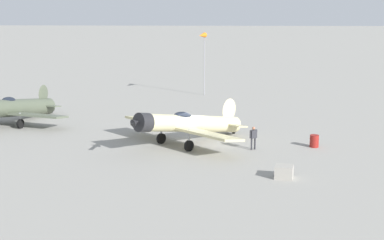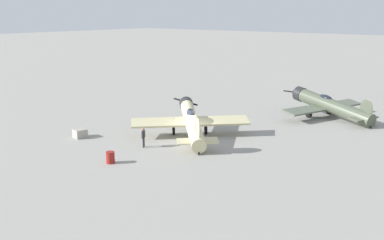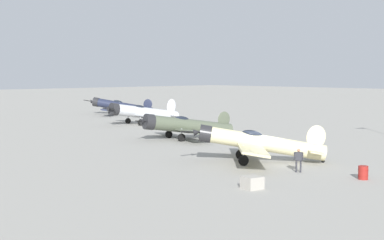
{
  "view_description": "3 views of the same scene",
  "coord_description": "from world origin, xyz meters",
  "px_view_note": "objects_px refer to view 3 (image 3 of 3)",
  "views": [
    {
      "loc": [
        -1.67,
        42.51,
        10.64
      ],
      "look_at": [
        0.0,
        0.0,
        1.8
      ],
      "focal_mm": 54.46,
      "sensor_mm": 36.0,
      "label": 1
    },
    {
      "loc": [
        -30.58,
        -24.47,
        11.27
      ],
      "look_at": [
        0.0,
        0.0,
        1.8
      ],
      "focal_mm": 42.1,
      "sensor_mm": 36.0,
      "label": 2
    },
    {
      "loc": [
        -27.94,
        34.5,
        7.05
      ],
      "look_at": [
        19.18,
        -10.46,
        1.6
      ],
      "focal_mm": 52.91,
      "sensor_mm": 36.0,
      "label": 3
    }
  ],
  "objects_px": {
    "airplane_mid_apron": "(186,126)",
    "fuel_drum": "(363,173)",
    "ground_crew_mechanic": "(299,158)",
    "equipment_crate": "(252,183)",
    "airplane_far_line": "(143,113)",
    "airplane_outer_stand": "(121,106)",
    "airplane_foreground": "(258,143)"
  },
  "relations": [
    {
      "from": "airplane_mid_apron",
      "to": "fuel_drum",
      "type": "bearing_deg",
      "value": 92.07
    },
    {
      "from": "airplane_mid_apron",
      "to": "airplane_outer_stand",
      "type": "height_order",
      "value": "airplane_mid_apron"
    },
    {
      "from": "airplane_outer_stand",
      "to": "equipment_crate",
      "type": "distance_m",
      "value": 64.23
    },
    {
      "from": "airplane_far_line",
      "to": "fuel_drum",
      "type": "bearing_deg",
      "value": 77.45
    },
    {
      "from": "airplane_mid_apron",
      "to": "airplane_outer_stand",
      "type": "distance_m",
      "value": 38.13
    },
    {
      "from": "airplane_outer_stand",
      "to": "ground_crew_mechanic",
      "type": "xyz_separation_m",
      "value": [
        -54.53,
        24.75,
        -0.29
      ]
    },
    {
      "from": "airplane_outer_stand",
      "to": "ground_crew_mechanic",
      "type": "height_order",
      "value": "airplane_outer_stand"
    },
    {
      "from": "airplane_foreground",
      "to": "ground_crew_mechanic",
      "type": "relative_size",
      "value": 5.73
    },
    {
      "from": "airplane_foreground",
      "to": "equipment_crate",
      "type": "relative_size",
      "value": 7.63
    },
    {
      "from": "ground_crew_mechanic",
      "to": "fuel_drum",
      "type": "xyz_separation_m",
      "value": [
        -4.52,
        -0.93,
        -0.57
      ]
    },
    {
      "from": "airplane_far_line",
      "to": "airplane_outer_stand",
      "type": "relative_size",
      "value": 0.97
    },
    {
      "from": "airplane_far_line",
      "to": "airplane_outer_stand",
      "type": "bearing_deg",
      "value": -110.7
    },
    {
      "from": "airplane_outer_stand",
      "to": "equipment_crate",
      "type": "bearing_deg",
      "value": 112.37
    },
    {
      "from": "ground_crew_mechanic",
      "to": "airplane_mid_apron",
      "type": "bearing_deg",
      "value": 34.97
    },
    {
      "from": "airplane_mid_apron",
      "to": "ground_crew_mechanic",
      "type": "height_order",
      "value": "airplane_mid_apron"
    },
    {
      "from": "ground_crew_mechanic",
      "to": "equipment_crate",
      "type": "xyz_separation_m",
      "value": [
        -1.43,
        6.75,
        -0.64
      ]
    },
    {
      "from": "airplane_foreground",
      "to": "fuel_drum",
      "type": "distance_m",
      "value": 9.45
    },
    {
      "from": "airplane_mid_apron",
      "to": "ground_crew_mechanic",
      "type": "distance_m",
      "value": 21.8
    },
    {
      "from": "airplane_far_line",
      "to": "airplane_outer_stand",
      "type": "xyz_separation_m",
      "value": [
        17.31,
        -9.06,
        -0.26
      ]
    },
    {
      "from": "airplane_outer_stand",
      "to": "airplane_mid_apron",
      "type": "bearing_deg",
      "value": 115.67
    },
    {
      "from": "airplane_far_line",
      "to": "fuel_drum",
      "type": "xyz_separation_m",
      "value": [
        -41.75,
        14.76,
        -1.13
      ]
    },
    {
      "from": "airplane_outer_stand",
      "to": "fuel_drum",
      "type": "distance_m",
      "value": 63.68
    },
    {
      "from": "airplane_mid_apron",
      "to": "equipment_crate",
      "type": "relative_size",
      "value": 8.98
    },
    {
      "from": "airplane_foreground",
      "to": "airplane_far_line",
      "type": "bearing_deg",
      "value": -69.51
    },
    {
      "from": "airplane_mid_apron",
      "to": "ground_crew_mechanic",
      "type": "relative_size",
      "value": 6.74
    },
    {
      "from": "airplane_foreground",
      "to": "airplane_mid_apron",
      "type": "relative_size",
      "value": 0.85
    },
    {
      "from": "ground_crew_mechanic",
      "to": "equipment_crate",
      "type": "bearing_deg",
      "value": 158.47
    },
    {
      "from": "airplane_foreground",
      "to": "equipment_crate",
      "type": "distance_m",
      "value": 10.29
    },
    {
      "from": "airplane_mid_apron",
      "to": "fuel_drum",
      "type": "distance_m",
      "value": 25.81
    },
    {
      "from": "airplane_far_line",
      "to": "ground_crew_mechanic",
      "type": "xyz_separation_m",
      "value": [
        -37.22,
        15.69,
        -0.55
      ]
    },
    {
      "from": "airplane_foreground",
      "to": "airplane_far_line",
      "type": "distance_m",
      "value": 35.42
    },
    {
      "from": "airplane_mid_apron",
      "to": "equipment_crate",
      "type": "distance_m",
      "value": 26.26
    }
  ]
}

